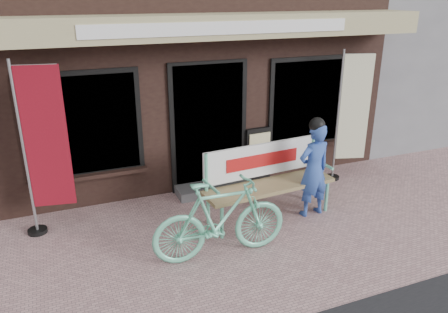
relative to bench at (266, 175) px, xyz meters
name	(u,v)px	position (x,y,z in m)	size (l,w,h in m)	color
ground	(259,242)	(-0.45, -0.71, -0.65)	(70.00, 70.00, 0.00)	tan
storefront	(160,4)	(-0.45, 4.25, 2.34)	(7.00, 6.77, 6.00)	black
neighbor_right_near	(440,8)	(8.05, 4.79, 2.15)	(10.00, 7.00, 5.60)	slate
bench	(266,175)	(0.00, 0.00, 0.00)	(2.08, 0.69, 1.11)	#68CBA4
person	(314,168)	(0.66, -0.26, 0.11)	(0.56, 0.40, 1.54)	#3050A5
bicycle	(220,219)	(-1.05, -0.80, -0.12)	(0.50, 1.77, 1.06)	#68CBA4
nobori_red	(43,148)	(-3.03, 0.66, 0.62)	(0.73, 0.31, 2.45)	gray
nobori_cream	(351,115)	(2.00, 0.69, 0.56)	(0.69, 0.33, 2.34)	gray
menu_stand	(258,154)	(0.47, 1.24, -0.15)	(0.50, 0.14, 0.98)	black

